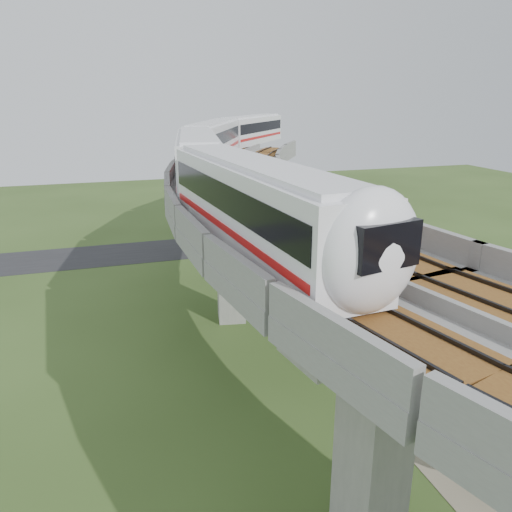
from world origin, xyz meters
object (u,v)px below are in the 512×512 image
object	(u,v)px
car_dark	(395,317)
metro_train	(231,148)
car_red	(466,356)
car_white	(481,386)

from	to	relation	value
car_dark	metro_train	bearing A→B (deg)	58.16
car_dark	car_red	bearing A→B (deg)	-153.33
metro_train	car_white	bearing A→B (deg)	-66.08
car_white	car_dark	distance (m)	9.75
metro_train	car_dark	distance (m)	18.62
metro_train	car_red	distance (m)	23.49
car_white	car_dark	xyz separation A→B (m)	(0.55, 9.73, -0.05)
metro_train	car_dark	size ratio (longest dim) A/B	13.90
metro_train	car_white	xyz separation A→B (m)	(9.12, -20.57, -11.61)
metro_train	car_white	distance (m)	25.32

